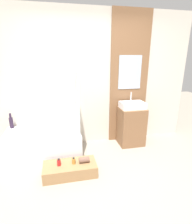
{
  "coord_description": "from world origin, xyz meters",
  "views": [
    {
      "loc": [
        -0.56,
        -1.8,
        1.76
      ],
      "look_at": [
        -0.03,
        0.69,
        0.94
      ],
      "focal_mm": 28.0,
      "sensor_mm": 36.0,
      "label": 1
    }
  ],
  "objects_px": {
    "wooden_step_bench": "(70,169)",
    "vase_tall_dark": "(11,122)",
    "bottle_soap_primary": "(59,162)",
    "bathtub": "(44,144)",
    "vase_round_light": "(20,125)",
    "bottle_soap_secondary": "(74,161)",
    "sink": "(132,105)"
  },
  "relations": [
    {
      "from": "wooden_step_bench",
      "to": "vase_tall_dark",
      "type": "height_order",
      "value": "vase_tall_dark"
    },
    {
      "from": "vase_tall_dark",
      "to": "bottle_soap_primary",
      "type": "height_order",
      "value": "vase_tall_dark"
    },
    {
      "from": "vase_tall_dark",
      "to": "bathtub",
      "type": "bearing_deg",
      "value": -27.51
    },
    {
      "from": "vase_round_light",
      "to": "bottle_soap_secondary",
      "type": "height_order",
      "value": "vase_round_light"
    },
    {
      "from": "bathtub",
      "to": "bottle_soap_primary",
      "type": "distance_m",
      "value": 0.68
    },
    {
      "from": "sink",
      "to": "wooden_step_bench",
      "type": "bearing_deg",
      "value": -149.46
    },
    {
      "from": "wooden_step_bench",
      "to": "bathtub",
      "type": "bearing_deg",
      "value": 123.7
    },
    {
      "from": "sink",
      "to": "bottle_soap_primary",
      "type": "distance_m",
      "value": 1.77
    },
    {
      "from": "sink",
      "to": "bottle_soap_primary",
      "type": "bearing_deg",
      "value": -152.29
    },
    {
      "from": "bathtub",
      "to": "sink",
      "type": "xyz_separation_m",
      "value": [
        1.73,
        0.14,
        0.59
      ]
    },
    {
      "from": "vase_tall_dark",
      "to": "wooden_step_bench",
      "type": "bearing_deg",
      "value": -43.13
    },
    {
      "from": "bathtub",
      "to": "bottle_soap_secondary",
      "type": "xyz_separation_m",
      "value": [
        0.48,
        -0.63,
        -0.01
      ]
    },
    {
      "from": "wooden_step_bench",
      "to": "sink",
      "type": "bearing_deg",
      "value": 30.54
    },
    {
      "from": "bathtub",
      "to": "bottle_soap_secondary",
      "type": "bearing_deg",
      "value": -52.65
    },
    {
      "from": "vase_tall_dark",
      "to": "bottle_soap_secondary",
      "type": "distance_m",
      "value": 1.44
    },
    {
      "from": "wooden_step_bench",
      "to": "bottle_soap_primary",
      "type": "bearing_deg",
      "value": 180.0
    },
    {
      "from": "bathtub",
      "to": "bottle_soap_primary",
      "type": "xyz_separation_m",
      "value": [
        0.26,
        -0.63,
        -0.01
      ]
    },
    {
      "from": "vase_round_light",
      "to": "bottle_soap_primary",
      "type": "height_order",
      "value": "vase_round_light"
    },
    {
      "from": "sink",
      "to": "bathtub",
      "type": "bearing_deg",
      "value": -175.24
    },
    {
      "from": "bathtub",
      "to": "bottle_soap_primary",
      "type": "bearing_deg",
      "value": -67.71
    },
    {
      "from": "bathtub",
      "to": "wooden_step_bench",
      "type": "bearing_deg",
      "value": -56.3
    },
    {
      "from": "vase_tall_dark",
      "to": "bottle_soap_primary",
      "type": "xyz_separation_m",
      "value": [
        0.82,
        -0.92,
        -0.37
      ]
    },
    {
      "from": "sink",
      "to": "vase_round_light",
      "type": "height_order",
      "value": "sink"
    },
    {
      "from": "wooden_step_bench",
      "to": "vase_round_light",
      "type": "relative_size",
      "value": 8.43
    },
    {
      "from": "bottle_soap_primary",
      "to": "bottle_soap_secondary",
      "type": "xyz_separation_m",
      "value": [
        0.22,
        0.0,
        -0.0
      ]
    },
    {
      "from": "bathtub",
      "to": "bottle_soap_primary",
      "type": "relative_size",
      "value": 11.56
    },
    {
      "from": "bathtub",
      "to": "vase_round_light",
      "type": "bearing_deg",
      "value": 146.37
    },
    {
      "from": "sink",
      "to": "vase_round_light",
      "type": "relative_size",
      "value": 4.93
    },
    {
      "from": "vase_round_light",
      "to": "bottle_soap_secondary",
      "type": "xyz_separation_m",
      "value": [
        0.9,
        -0.91,
        -0.3
      ]
    },
    {
      "from": "sink",
      "to": "bottle_soap_secondary",
      "type": "relative_size",
      "value": 4.53
    },
    {
      "from": "bathtub",
      "to": "vase_round_light",
      "type": "height_order",
      "value": "vase_round_light"
    },
    {
      "from": "sink",
      "to": "vase_tall_dark",
      "type": "height_order",
      "value": "sink"
    }
  ]
}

